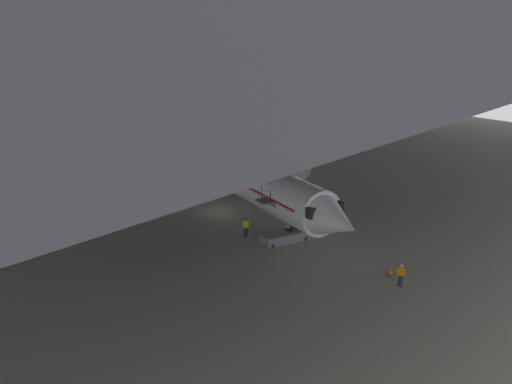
# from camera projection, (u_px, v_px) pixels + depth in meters

# --- Properties ---
(ground_plane) EXTENTS (110.00, 110.00, 0.00)m
(ground_plane) POSITION_uv_depth(u_px,v_px,m) (226.00, 209.00, 55.89)
(ground_plane) COLOR gray
(airplane_main) EXTENTS (32.82, 33.23, 10.71)m
(airplane_main) POSITION_uv_depth(u_px,v_px,m) (230.00, 169.00, 55.98)
(airplane_main) COLOR white
(airplane_main) RESTS_ON ground_plane
(boarding_stairs) EXTENTS (4.27, 2.48, 4.50)m
(boarding_stairs) POSITION_uv_depth(u_px,v_px,m) (284.00, 232.00, 48.82)
(boarding_stairs) COLOR slate
(boarding_stairs) RESTS_ON ground_plane
(crew_worker_near_nose) EXTENTS (0.27, 0.55, 1.59)m
(crew_worker_near_nose) POSITION_uv_depth(u_px,v_px,m) (401.00, 274.00, 41.36)
(crew_worker_near_nose) COLOR #232838
(crew_worker_near_nose) RESTS_ON ground_plane
(crew_worker_by_stairs) EXTENTS (0.54, 0.28, 1.58)m
(crew_worker_by_stairs) POSITION_uv_depth(u_px,v_px,m) (246.00, 226.00, 49.58)
(crew_worker_by_stairs) COLOR #232838
(crew_worker_by_stairs) RESTS_ON ground_plane
(traffic_cone_orange) EXTENTS (0.36, 0.36, 0.60)m
(traffic_cone_orange) POSITION_uv_depth(u_px,v_px,m) (391.00, 271.00, 43.15)
(traffic_cone_orange) COLOR black
(traffic_cone_orange) RESTS_ON ground_plane
(baggage_tug) EXTENTS (1.57, 2.35, 0.90)m
(baggage_tug) POSITION_uv_depth(u_px,v_px,m) (130.00, 183.00, 61.62)
(baggage_tug) COLOR yellow
(baggage_tug) RESTS_ON ground_plane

